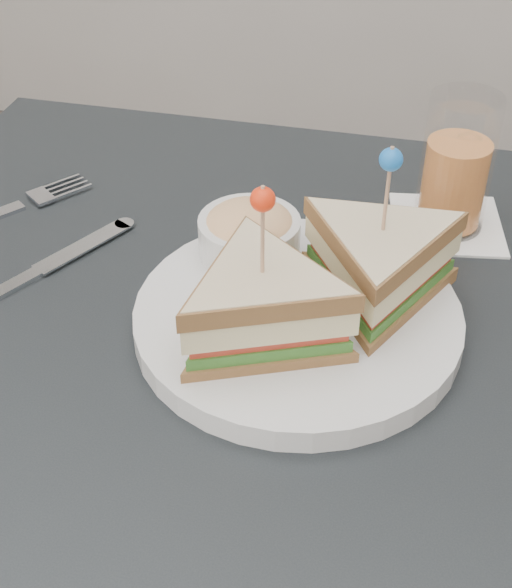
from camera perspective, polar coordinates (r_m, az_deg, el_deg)
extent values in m
cube|color=black|center=(0.70, -0.99, -4.57)|extent=(0.80, 0.80, 0.03)
cylinder|color=black|center=(1.29, -12.22, -3.87)|extent=(0.04, 0.04, 0.72)
cylinder|color=silver|center=(0.70, 2.90, -1.90)|extent=(0.31, 0.31, 0.02)
cylinder|color=silver|center=(0.69, 2.93, -1.21)|extent=(0.31, 0.31, 0.01)
cylinder|color=tan|center=(0.60, 0.46, 3.93)|extent=(0.00, 0.00, 0.09)
sphere|color=red|center=(0.58, 0.47, 6.61)|extent=(0.02, 0.02, 0.02)
cylinder|color=tan|center=(0.66, 9.09, 6.72)|extent=(0.00, 0.00, 0.09)
sphere|color=#175FB1|center=(0.64, 9.38, 9.23)|extent=(0.02, 0.02, 0.02)
cylinder|color=silver|center=(0.74, -0.47, 3.85)|extent=(0.10, 0.10, 0.04)
ellipsoid|color=#E0B772|center=(0.74, -0.47, 4.77)|extent=(0.09, 0.09, 0.04)
cube|color=silver|center=(0.90, -14.75, 6.58)|extent=(0.04, 0.03, 0.00)
cube|color=silver|center=(0.77, -17.05, 0.28)|extent=(0.05, 0.08, 0.01)
cube|color=silver|center=(0.81, -11.98, 3.26)|extent=(0.07, 0.10, 0.00)
cylinder|color=silver|center=(0.84, -9.15, 4.86)|extent=(0.03, 0.03, 0.00)
cube|color=white|center=(0.85, 13.13, 4.75)|extent=(0.12, 0.12, 0.00)
cylinder|color=orange|center=(0.83, 13.61, 7.53)|extent=(0.07, 0.07, 0.09)
cylinder|color=white|center=(0.82, 13.83, 8.81)|extent=(0.08, 0.08, 0.14)
cube|color=white|center=(0.82, 14.60, 10.12)|extent=(0.02, 0.02, 0.02)
cube|color=white|center=(0.80, 13.25, 9.58)|extent=(0.02, 0.02, 0.02)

